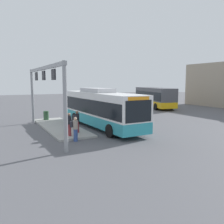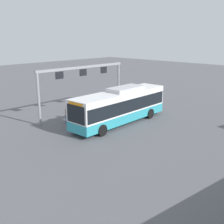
# 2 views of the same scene
# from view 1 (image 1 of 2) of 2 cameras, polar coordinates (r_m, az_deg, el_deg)

# --- Properties ---
(ground_plane) EXTENTS (120.00, 120.00, 0.00)m
(ground_plane) POSITION_cam_1_polar(r_m,az_deg,el_deg) (21.03, -2.55, -3.76)
(ground_plane) COLOR #56565B
(platform_curb) EXTENTS (10.00, 2.80, 0.16)m
(platform_curb) POSITION_cam_1_polar(r_m,az_deg,el_deg) (21.37, -12.49, -3.53)
(platform_curb) COLOR #9E9E99
(platform_curb) RESTS_ON ground
(bus_main) EXTENTS (11.16, 2.95, 3.46)m
(bus_main) POSITION_cam_1_polar(r_m,az_deg,el_deg) (20.76, -2.58, 1.16)
(bus_main) COLOR teal
(bus_main) RESTS_ON ground
(bus_background_left) EXTENTS (10.87, 5.06, 3.10)m
(bus_background_left) POSITION_cam_1_polar(r_m,az_deg,el_deg) (37.92, 10.14, 3.77)
(bus_background_left) COLOR #EAAD14
(bus_background_left) RESTS_ON ground
(person_boarding) EXTENTS (0.49, 0.60, 1.67)m
(person_boarding) POSITION_cam_1_polar(r_m,az_deg,el_deg) (17.27, -10.39, -2.76)
(person_boarding) COLOR maroon
(person_boarding) RESTS_ON platform_curb
(person_waiting_near) EXTENTS (0.54, 0.61, 1.67)m
(person_waiting_near) POSITION_cam_1_polar(r_m,az_deg,el_deg) (16.23, -8.91, -3.95)
(person_waiting_near) COLOR #334C8C
(person_waiting_near) RESTS_ON ground
(person_waiting_mid) EXTENTS (0.53, 0.61, 1.67)m
(person_waiting_mid) POSITION_cam_1_polar(r_m,az_deg,el_deg) (18.26, -8.47, -2.18)
(person_waiting_mid) COLOR maroon
(person_waiting_mid) RESTS_ON platform_curb
(platform_sign_gantry) EXTENTS (11.27, 0.24, 5.20)m
(platform_sign_gantry) POSITION_cam_1_polar(r_m,az_deg,el_deg) (18.75, -16.10, 6.46)
(platform_sign_gantry) COLOR gray
(platform_sign_gantry) RESTS_ON ground
(trash_bin) EXTENTS (0.52, 0.52, 0.90)m
(trash_bin) POSITION_cam_1_polar(r_m,az_deg,el_deg) (25.11, -15.62, -0.81)
(trash_bin) COLOR #2D5133
(trash_bin) RESTS_ON platform_curb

